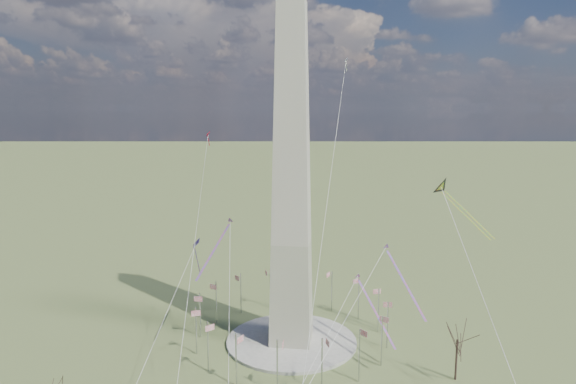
# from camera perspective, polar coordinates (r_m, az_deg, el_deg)

# --- Properties ---
(ground) EXTENTS (2000.00, 2000.00, 0.00)m
(ground) POSITION_cam_1_polar(r_m,az_deg,el_deg) (148.15, 0.39, -16.35)
(ground) COLOR #596532
(ground) RESTS_ON ground
(plaza) EXTENTS (36.00, 36.00, 0.80)m
(plaza) POSITION_cam_1_polar(r_m,az_deg,el_deg) (147.97, 0.39, -16.21)
(plaza) COLOR #B9B5A9
(plaza) RESTS_ON ground
(washington_monument) EXTENTS (15.56, 15.56, 100.00)m
(washington_monument) POSITION_cam_1_polar(r_m,az_deg,el_deg) (134.52, 0.41, 2.39)
(washington_monument) COLOR #BAB59B
(washington_monument) RESTS_ON plaza
(flagpole_ring) EXTENTS (54.40, 54.40, 13.00)m
(flagpole_ring) POSITION_cam_1_polar(r_m,az_deg,el_deg) (145.15, 0.39, -13.76)
(flagpole_ring) COLOR #BABCC1
(flagpole_ring) RESTS_ON ground
(tree_near) EXTENTS (8.72, 8.72, 15.26)m
(tree_near) POSITION_cam_1_polar(r_m,az_deg,el_deg) (131.87, 18.33, -15.02)
(tree_near) COLOR #46302A
(tree_near) RESTS_ON ground
(kite_delta_black) EXTENTS (15.19, 14.41, 14.03)m
(kite_delta_black) POSITION_cam_1_polar(r_m,az_deg,el_deg) (140.18, 17.01, 0.15)
(kite_delta_black) COLOR black
(kite_delta_black) RESTS_ON ground
(kite_diamond_purple) EXTENTS (2.33, 3.48, 10.61)m
(kite_diamond_purple) POSITION_cam_1_polar(r_m,az_deg,el_deg) (150.23, -10.13, -5.98)
(kite_diamond_purple) COLOR navy
(kite_diamond_purple) RESTS_ON ground
(kite_streamer_left) EXTENTS (9.53, 18.06, 13.38)m
(kite_streamer_left) POSITION_cam_1_polar(r_m,az_deg,el_deg) (130.03, 12.29, -8.71)
(kite_streamer_left) COLOR red
(kite_streamer_left) RESTS_ON ground
(kite_streamer_mid) EXTENTS (5.89, 17.98, 12.59)m
(kite_streamer_mid) POSITION_cam_1_polar(r_m,az_deg,el_deg) (138.05, -7.74, -5.52)
(kite_streamer_mid) COLOR red
(kite_streamer_mid) RESTS_ON ground
(kite_streamer_right) EXTENTS (10.81, 18.09, 13.76)m
(kite_streamer_right) POSITION_cam_1_polar(r_m,az_deg,el_deg) (142.17, 9.13, -11.91)
(kite_streamer_right) COLOR red
(kite_streamer_right) RESTS_ON ground
(kite_small_red) EXTENTS (1.60, 1.88, 5.06)m
(kite_small_red) POSITION_cam_1_polar(r_m,az_deg,el_deg) (178.81, -8.85, 6.28)
(kite_small_red) COLOR red
(kite_small_red) RESTS_ON ground
(kite_small_white) EXTENTS (1.28, 1.87, 4.64)m
(kite_small_white) POSITION_cam_1_polar(r_m,az_deg,el_deg) (182.80, 6.48, 14.27)
(kite_small_white) COLOR white
(kite_small_white) RESTS_ON ground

